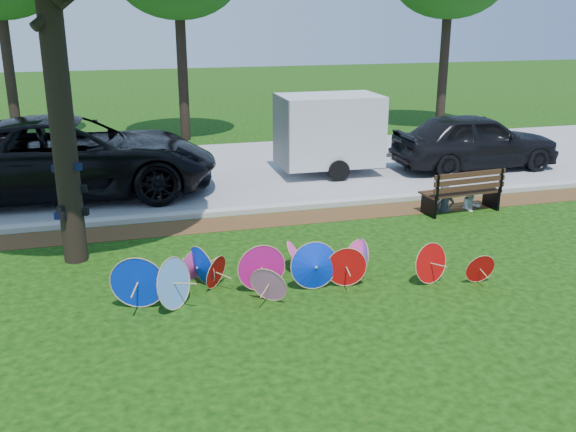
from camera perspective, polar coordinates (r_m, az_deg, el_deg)
name	(u,v)px	position (r m, az deg, el deg)	size (l,w,h in m)	color
ground	(291,309)	(10.35, 0.26, -8.27)	(90.00, 90.00, 0.00)	black
mulch_strip	(237,223)	(14.42, -4.55, -0.61)	(90.00, 1.00, 0.01)	#472D16
curb	(231,211)	(15.05, -5.06, 0.41)	(90.00, 0.30, 0.12)	#B7B5AD
street	(206,172)	(19.02, -7.34, 3.86)	(90.00, 8.00, 0.01)	gray
parasol_pile	(273,269)	(10.88, -1.32, -4.73)	(6.50, 1.88, 0.90)	#BB0909
black_van	(72,157)	(17.22, -18.67, 5.03)	(3.35, 7.27, 2.02)	black
dark_pickup	(475,141)	(19.99, 16.29, 6.43)	(1.98, 4.93, 1.68)	black
cargo_trailer	(329,130)	(18.52, 3.69, 7.65)	(2.82, 1.79, 2.57)	silver
park_bench	(460,190)	(15.63, 15.06, 2.22)	(1.95, 0.74, 1.02)	black
person_left	(446,186)	(15.47, 13.88, 2.61)	(0.46, 0.30, 1.25)	#3A3F4F
person_right	(472,188)	(15.84, 16.07, 2.40)	(0.51, 0.40, 1.05)	silver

